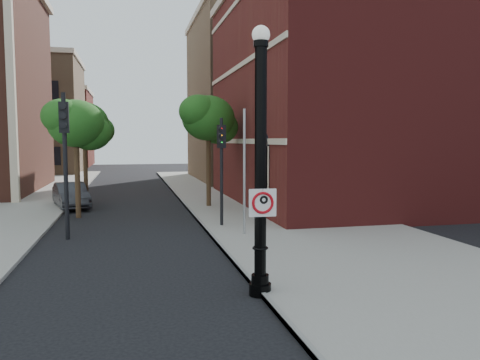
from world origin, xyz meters
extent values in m
plane|color=black|center=(0.00, 0.00, 0.00)|extent=(120.00, 120.00, 0.00)
cube|color=gray|center=(6.00, 10.00, 0.06)|extent=(8.00, 60.00, 0.12)
cube|color=gray|center=(2.05, 10.00, 0.07)|extent=(0.10, 60.00, 0.14)
cube|color=maroon|center=(16.00, 14.00, 6.00)|extent=(22.00, 16.00, 12.00)
cube|color=black|center=(4.96, 9.00, 2.00)|extent=(0.08, 1.40, 2.40)
cube|color=beige|center=(4.97, 14.00, 3.50)|extent=(0.06, 16.00, 0.25)
cube|color=beige|center=(4.97, 14.00, 7.50)|extent=(0.06, 16.00, 0.25)
cube|color=beige|center=(4.97, 14.00, 11.00)|extent=(0.06, 16.00, 0.25)
cube|color=beige|center=(-7.00, 17.00, 7.00)|extent=(0.40, 0.40, 14.00)
cube|color=#89694B|center=(-12.00, 44.00, 6.00)|extent=(12.00, 12.00, 12.00)
cube|color=maroon|center=(-12.00, 58.00, 5.00)|extent=(12.00, 12.00, 10.00)
cube|color=#89694B|center=(16.00, 30.00, 7.00)|extent=(22.00, 14.00, 14.00)
cylinder|color=black|center=(2.04, -0.76, 0.14)|extent=(0.51, 0.51, 0.28)
cylinder|color=black|center=(2.04, -0.76, 0.37)|extent=(0.40, 0.40, 0.23)
cylinder|color=black|center=(2.04, -0.76, 2.94)|extent=(0.28, 0.28, 5.32)
torus|color=black|center=(2.04, -0.76, 1.10)|extent=(0.37, 0.37, 0.06)
cylinder|color=black|center=(2.04, -0.76, 5.67)|extent=(0.33, 0.33, 0.14)
sphere|color=silver|center=(2.04, -0.76, 5.87)|extent=(0.40, 0.40, 0.40)
cube|color=white|center=(2.04, -0.92, 2.16)|extent=(0.63, 0.05, 0.63)
cube|color=black|center=(2.04, -0.92, 2.45)|extent=(0.63, 0.03, 0.05)
cube|color=black|center=(2.04, -0.92, 1.88)|extent=(0.63, 0.03, 0.05)
cube|color=black|center=(1.76, -0.90, 2.16)|extent=(0.05, 0.01, 0.63)
cube|color=black|center=(2.33, -0.93, 2.16)|extent=(0.05, 0.01, 0.63)
torus|color=#B60711|center=(2.04, -0.92, 2.16)|extent=(0.51, 0.09, 0.50)
cube|color=#B60711|center=(2.04, -0.92, 2.16)|extent=(0.36, 0.02, 0.36)
cube|color=black|center=(1.99, -0.91, 2.16)|extent=(0.06, 0.01, 0.29)
torus|color=black|center=(2.07, -0.92, 2.23)|extent=(0.20, 0.07, 0.19)
cylinder|color=black|center=(2.04, -0.92, 2.45)|extent=(0.03, 0.02, 0.03)
imported|color=#303035|center=(-3.86, 14.91, 0.66)|extent=(2.41, 4.26, 1.33)
cylinder|color=black|center=(-3.05, 6.68, 2.61)|extent=(0.15, 0.15, 5.22)
cube|color=black|center=(-3.05, 6.68, 4.35)|extent=(0.34, 0.32, 1.09)
sphere|color=#E50505|center=(-3.05, 6.50, 4.73)|extent=(0.20, 0.20, 0.20)
sphere|color=#FF8C00|center=(-3.05, 6.50, 4.41)|extent=(0.20, 0.20, 0.20)
sphere|color=#00E519|center=(-3.05, 6.50, 4.08)|extent=(0.20, 0.20, 0.20)
cylinder|color=black|center=(2.77, 7.56, 2.22)|extent=(0.13, 0.13, 4.44)
cube|color=black|center=(2.77, 7.56, 3.70)|extent=(0.34, 0.33, 0.93)
sphere|color=#E50505|center=(2.72, 7.42, 4.03)|extent=(0.17, 0.17, 0.17)
sphere|color=#FF8C00|center=(2.72, 7.42, 3.75)|extent=(0.17, 0.17, 0.17)
sphere|color=#00E519|center=(2.72, 7.42, 3.47)|extent=(0.17, 0.17, 0.17)
cylinder|color=#999999|center=(3.23, 5.60, 2.34)|extent=(0.09, 0.09, 4.69)
cylinder|color=#372516|center=(-3.16, 11.53, 2.01)|extent=(0.24, 0.24, 4.02)
ellipsoid|color=#1B4C14|center=(-3.16, 11.53, 4.31)|extent=(2.53, 2.53, 2.15)
ellipsoid|color=#1B4C14|center=(-2.58, 11.99, 3.91)|extent=(1.95, 1.95, 1.66)
ellipsoid|color=#1B4C14|center=(-3.67, 11.18, 4.60)|extent=(1.84, 1.84, 1.56)
cylinder|color=#372516|center=(-3.25, 16.73, 2.12)|extent=(0.24, 0.24, 4.23)
ellipsoid|color=#1B4C14|center=(-3.25, 16.73, 4.53)|extent=(2.66, 2.66, 2.26)
ellipsoid|color=#1B4C14|center=(-2.65, 17.21, 4.11)|extent=(2.06, 2.06, 1.75)
ellipsoid|color=#1B4C14|center=(-3.79, 16.36, 4.84)|extent=(1.93, 1.93, 1.64)
cylinder|color=#372516|center=(3.19, 13.25, 2.19)|extent=(0.24, 0.24, 4.38)
ellipsoid|color=#1B4C14|center=(3.19, 13.25, 4.69)|extent=(2.75, 2.75, 2.34)
ellipsoid|color=#1B4C14|center=(3.82, 13.76, 4.25)|extent=(2.13, 2.13, 1.81)
ellipsoid|color=#1B4C14|center=(2.63, 12.88, 5.00)|extent=(2.00, 2.00, 1.70)
camera|label=1|loc=(-0.83, -10.87, 3.56)|focal=35.00mm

